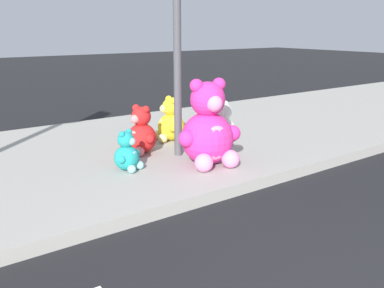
# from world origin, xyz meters

# --- Properties ---
(sidewalk) EXTENTS (28.00, 4.40, 0.15)m
(sidewalk) POSITION_xyz_m (0.00, 5.20, 0.07)
(sidewalk) COLOR #9E9B93
(sidewalk) RESTS_ON ground_plane
(sign_pole) EXTENTS (0.56, 0.11, 3.20)m
(sign_pole) POSITION_xyz_m (1.00, 4.40, 1.85)
(sign_pole) COLOR #4C4C51
(sign_pole) RESTS_ON sidewalk
(plush_pink_large) EXTENTS (0.88, 0.81, 1.16)m
(plush_pink_large) POSITION_xyz_m (1.10, 3.82, 0.61)
(plush_pink_large) COLOR #F22D93
(plush_pink_large) RESTS_ON sidewalk
(plush_yellow) EXTENTS (0.51, 0.55, 0.72)m
(plush_yellow) POSITION_xyz_m (1.34, 5.16, 0.44)
(plush_yellow) COLOR yellow
(plush_yellow) RESTS_ON sidewalk
(plush_teal) EXTENTS (0.38, 0.39, 0.54)m
(plush_teal) POSITION_xyz_m (0.10, 4.22, 0.36)
(plush_teal) COLOR teal
(plush_teal) RESTS_ON sidewalk
(plush_red) EXTENTS (0.51, 0.53, 0.71)m
(plush_red) POSITION_xyz_m (0.61, 4.81, 0.44)
(plush_red) COLOR red
(plush_red) RESTS_ON sidewalk
(plush_white) EXTENTS (0.47, 0.49, 0.68)m
(plush_white) POSITION_xyz_m (1.91, 4.52, 0.42)
(plush_white) COLOR white
(plush_white) RESTS_ON sidewalk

